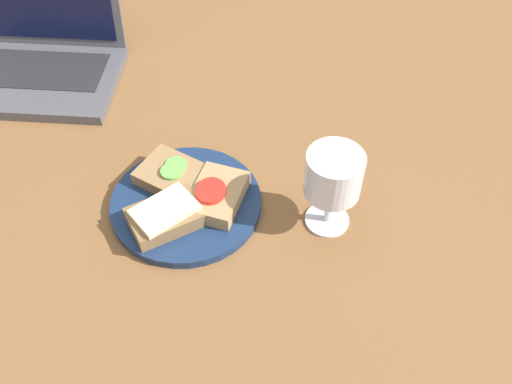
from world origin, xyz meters
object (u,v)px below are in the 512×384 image
(plate, at_px, (186,203))
(laptop, at_px, (39,56))
(sandwich_with_tomato, at_px, (216,195))
(sandwich_with_cucumber, at_px, (172,175))
(sandwich_with_cheese, at_px, (166,215))
(wine_glass, at_px, (333,177))

(plate, relative_size, laptop, 0.77)
(plate, xyz_separation_m, laptop, (-0.33, 0.31, 0.03))
(sandwich_with_tomato, xyz_separation_m, sandwich_with_cucumber, (-0.07, 0.04, -0.00))
(sandwich_with_tomato, distance_m, laptop, 0.49)
(sandwich_with_cucumber, relative_size, laptop, 0.41)
(sandwich_with_cheese, bearing_deg, plate, 63.91)
(sandwich_with_tomato, height_order, sandwich_with_cucumber, sandwich_with_tomato)
(sandwich_with_cucumber, distance_m, sandwich_with_cheese, 0.08)
(sandwich_with_cheese, bearing_deg, wine_glass, 7.76)
(sandwich_with_cucumber, distance_m, wine_glass, 0.26)
(plate, distance_m, sandwich_with_cheese, 0.05)
(sandwich_with_tomato, bearing_deg, wine_glass, -4.69)
(plate, height_order, wine_glass, wine_glass)
(plate, xyz_separation_m, wine_glass, (0.22, -0.01, 0.09))
(sandwich_with_cheese, relative_size, wine_glass, 0.93)
(sandwich_with_cheese, distance_m, laptop, 0.47)
(sandwich_with_cucumber, bearing_deg, sandwich_with_cheese, -86.21)
(plate, relative_size, sandwich_with_cheese, 1.83)
(sandwich_with_cucumber, xyz_separation_m, wine_glass, (0.24, -0.05, 0.07))
(sandwich_with_cheese, bearing_deg, sandwich_with_tomato, 33.87)
(sandwich_with_cheese, height_order, laptop, laptop)
(sandwich_with_tomato, height_order, wine_glass, wine_glass)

